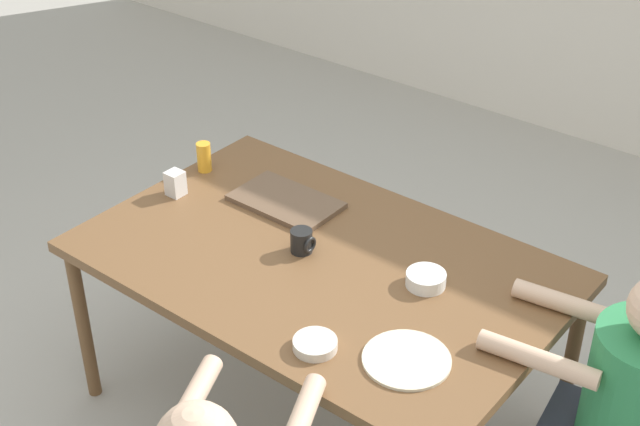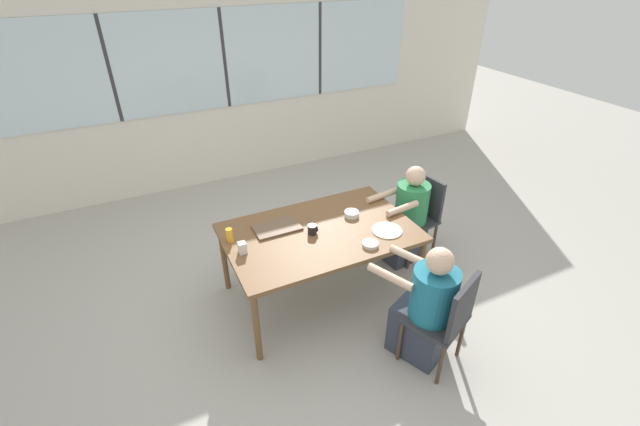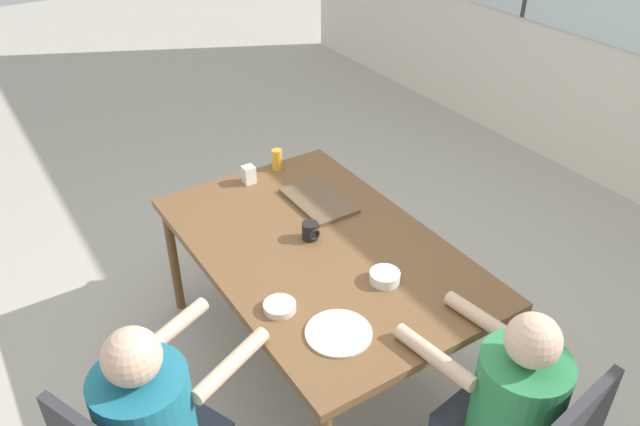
{
  "view_description": "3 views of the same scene",
  "coord_description": "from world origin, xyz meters",
  "px_view_note": "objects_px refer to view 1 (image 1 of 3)",
  "views": [
    {
      "loc": [
        1.53,
        -1.92,
        2.44
      ],
      "look_at": [
        0.0,
        0.0,
        0.89
      ],
      "focal_mm": 50.0,
      "sensor_mm": 36.0,
      "label": 1
    },
    {
      "loc": [
        -1.31,
        -2.71,
        2.76
      ],
      "look_at": [
        0.0,
        0.0,
        0.89
      ],
      "focal_mm": 24.0,
      "sensor_mm": 36.0,
      "label": 2
    },
    {
      "loc": [
        1.93,
        -1.24,
        2.41
      ],
      "look_at": [
        0.0,
        0.0,
        0.89
      ],
      "focal_mm": 35.0,
      "sensor_mm": 36.0,
      "label": 3
    }
  ],
  "objects_px": {
    "bowl_white_shallow": "(426,279)",
    "bowl_cereal": "(315,344)",
    "juice_glass": "(204,157)",
    "milk_carton_small": "(175,183)",
    "coffee_mug": "(302,241)"
  },
  "relations": [
    {
      "from": "bowl_white_shallow",
      "to": "bowl_cereal",
      "type": "bearing_deg",
      "value": -100.53
    },
    {
      "from": "juice_glass",
      "to": "bowl_cereal",
      "type": "height_order",
      "value": "juice_glass"
    },
    {
      "from": "milk_carton_small",
      "to": "bowl_cereal",
      "type": "height_order",
      "value": "milk_carton_small"
    },
    {
      "from": "juice_glass",
      "to": "bowl_cereal",
      "type": "xyz_separation_m",
      "value": [
        1.0,
        -0.56,
        -0.04
      ]
    },
    {
      "from": "coffee_mug",
      "to": "bowl_white_shallow",
      "type": "distance_m",
      "value": 0.44
    },
    {
      "from": "juice_glass",
      "to": "bowl_white_shallow",
      "type": "xyz_separation_m",
      "value": [
        1.09,
        -0.09,
        -0.04
      ]
    },
    {
      "from": "coffee_mug",
      "to": "bowl_cereal",
      "type": "relative_size",
      "value": 0.62
    },
    {
      "from": "coffee_mug",
      "to": "bowl_white_shallow",
      "type": "bearing_deg",
      "value": 13.01
    },
    {
      "from": "milk_carton_small",
      "to": "bowl_white_shallow",
      "type": "bearing_deg",
      "value": 5.73
    },
    {
      "from": "coffee_mug",
      "to": "bowl_white_shallow",
      "type": "relative_size",
      "value": 0.64
    },
    {
      "from": "coffee_mug",
      "to": "milk_carton_small",
      "type": "bearing_deg",
      "value": -179.57
    },
    {
      "from": "coffee_mug",
      "to": "bowl_cereal",
      "type": "height_order",
      "value": "coffee_mug"
    },
    {
      "from": "bowl_white_shallow",
      "to": "bowl_cereal",
      "type": "height_order",
      "value": "bowl_white_shallow"
    },
    {
      "from": "coffee_mug",
      "to": "bowl_white_shallow",
      "type": "xyz_separation_m",
      "value": [
        0.43,
        0.1,
        -0.02
      ]
    },
    {
      "from": "bowl_white_shallow",
      "to": "coffee_mug",
      "type": "bearing_deg",
      "value": -166.99
    }
  ]
}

